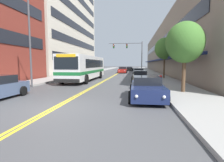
% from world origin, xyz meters
% --- Properties ---
extents(ground_plane, '(240.00, 240.00, 0.00)m').
position_xyz_m(ground_plane, '(0.00, 37.00, 0.00)').
color(ground_plane, '#4C4C4F').
extents(sidewalk_left, '(3.34, 106.00, 0.16)m').
position_xyz_m(sidewalk_left, '(-7.17, 37.00, 0.08)').
color(sidewalk_left, '#9E9B96').
rests_on(sidewalk_left, ground_plane).
extents(sidewalk_right, '(3.34, 106.00, 0.16)m').
position_xyz_m(sidewalk_right, '(7.17, 37.00, 0.08)').
color(sidewalk_right, '#9E9B96').
rests_on(sidewalk_right, ground_plane).
extents(centre_line, '(0.34, 106.00, 0.01)m').
position_xyz_m(centre_line, '(0.00, 37.00, 0.00)').
color(centre_line, yellow).
rests_on(centre_line, ground_plane).
extents(office_tower_left, '(12.08, 30.02, 30.45)m').
position_xyz_m(office_tower_left, '(-15.07, 32.16, 15.23)').
color(office_tower_left, beige).
rests_on(office_tower_left, ground_plane).
extents(storefront_row_right, '(9.10, 68.00, 10.55)m').
position_xyz_m(storefront_row_right, '(13.07, 37.00, 5.27)').
color(storefront_row_right, gray).
rests_on(storefront_row_right, ground_plane).
extents(city_bus, '(2.91, 12.16, 3.01)m').
position_xyz_m(city_bus, '(-2.52, 13.86, 1.70)').
color(city_bus, silver).
rests_on(city_bus, ground_plane).
extents(car_charcoal_parked_left_mid, '(2.03, 4.51, 1.30)m').
position_xyz_m(car_charcoal_parked_left_mid, '(-4.32, 28.85, 0.61)').
color(car_charcoal_parked_left_mid, '#232328').
rests_on(car_charcoal_parked_left_mid, ground_plane).
extents(car_navy_parked_right_foreground, '(2.05, 4.85, 1.31)m').
position_xyz_m(car_navy_parked_right_foreground, '(4.43, 2.88, 0.62)').
color(car_navy_parked_right_foreground, '#19234C').
rests_on(car_navy_parked_right_foreground, ground_plane).
extents(car_champagne_parked_right_mid, '(1.99, 4.57, 1.27)m').
position_xyz_m(car_champagne_parked_right_mid, '(4.34, 13.17, 0.58)').
color(car_champagne_parked_right_mid, beige).
rests_on(car_champagne_parked_right_mid, ground_plane).
extents(car_white_parked_right_far, '(2.16, 4.40, 1.25)m').
position_xyz_m(car_white_parked_right_far, '(4.42, 25.01, 0.58)').
color(car_white_parked_right_far, white).
rests_on(car_white_parked_right_far, ground_plane).
extents(car_red_moving_lead, '(2.07, 4.74, 1.44)m').
position_xyz_m(car_red_moving_lead, '(0.90, 32.54, 0.67)').
color(car_red_moving_lead, maroon).
rests_on(car_red_moving_lead, ground_plane).
extents(car_black_moving_second, '(2.17, 4.53, 1.26)m').
position_xyz_m(car_black_moving_second, '(2.11, 44.36, 0.60)').
color(car_black_moving_second, black).
rests_on(car_black_moving_second, ground_plane).
extents(traffic_signal_mast, '(7.59, 0.38, 7.05)m').
position_xyz_m(traffic_signal_mast, '(2.68, 32.48, 5.07)').
color(traffic_signal_mast, '#47474C').
rests_on(traffic_signal_mast, ground_plane).
extents(street_lamp_left_near, '(1.87, 0.28, 8.58)m').
position_xyz_m(street_lamp_left_near, '(-5.08, 6.65, 5.00)').
color(street_lamp_left_near, '#47474C').
rests_on(street_lamp_left_near, ground_plane).
extents(street_tree_right_near, '(2.50, 2.50, 4.71)m').
position_xyz_m(street_tree_right_near, '(7.01, 4.80, 3.48)').
color(street_tree_right_near, brown).
rests_on(street_tree_right_near, sidewalk_right).
extents(street_tree_right_mid, '(2.65, 2.65, 5.43)m').
position_xyz_m(street_tree_right_mid, '(7.65, 17.00, 4.12)').
color(street_tree_right_mid, brown).
rests_on(street_tree_right_mid, sidewalk_right).
extents(fire_hydrant, '(0.33, 0.25, 0.93)m').
position_xyz_m(fire_hydrant, '(5.95, 7.96, 0.62)').
color(fire_hydrant, red).
rests_on(fire_hydrant, sidewalk_right).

